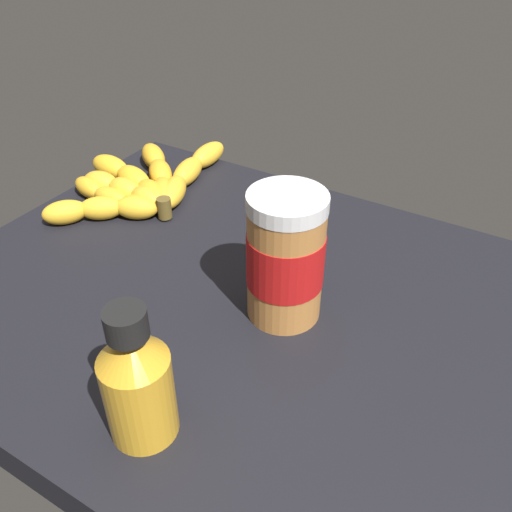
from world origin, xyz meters
TOP-DOWN VIEW (x-y plane):
  - ground_plane at (0.00, 0.00)cm, footprint 70.48×56.47cm
  - banana_bunch at (-24.30, 12.29)cm, footprint 20.43×32.86cm
  - peanut_butter_jar at (6.80, 0.12)cm, footprint 8.30×8.30cm
  - honey_bottle at (3.73, -20.13)cm, footprint 6.07×6.07cm

SIDE VIEW (x-z plane):
  - ground_plane at x=0.00cm, z-range -4.42..0.00cm
  - banana_bunch at x=-24.30cm, z-range -0.10..3.56cm
  - honey_bottle at x=3.73cm, z-range -0.80..13.16cm
  - peanut_butter_jar at x=6.80cm, z-range -0.03..14.97cm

